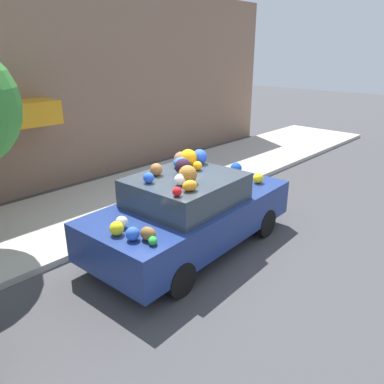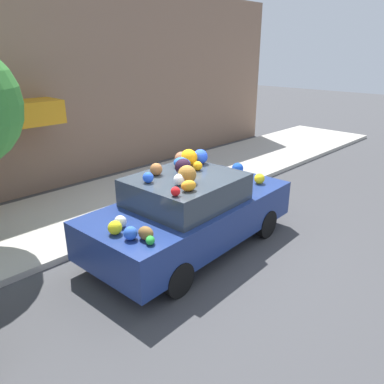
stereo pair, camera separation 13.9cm
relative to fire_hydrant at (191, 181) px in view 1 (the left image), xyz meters
The scene contains 5 objects.
ground_plane 2.45m from the fire_hydrant, 138.92° to the right, with size 60.00×60.00×0.00m, color #424244.
sidewalk_curb 2.17m from the fire_hydrant, 148.17° to the left, with size 24.00×3.20×0.12m.
building_facade 4.40m from the fire_hydrant, 119.55° to the left, with size 18.00×1.20×5.27m.
fire_hydrant is the anchor object (origin of this frame).
art_car 2.53m from the fire_hydrant, 136.98° to the right, with size 4.28×2.06×1.80m.
Camera 1 is at (-4.66, -4.51, 3.57)m, focal length 35.00 mm.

